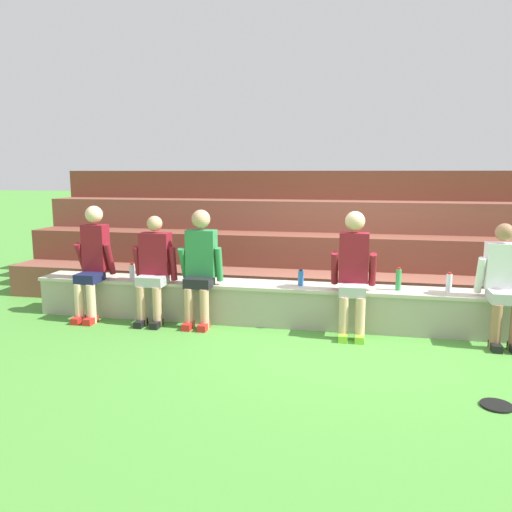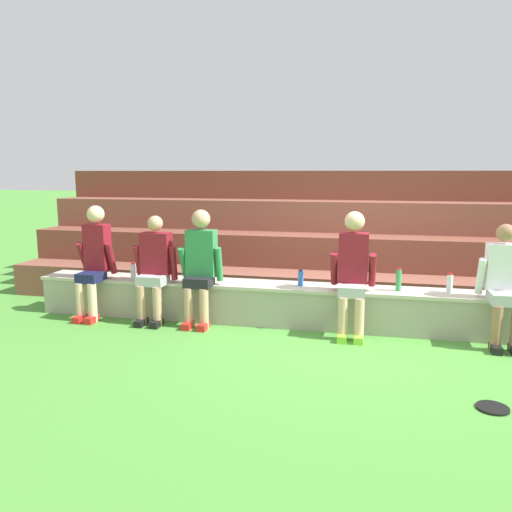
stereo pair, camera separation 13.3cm
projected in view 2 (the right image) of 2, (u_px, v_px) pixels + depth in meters
ground_plane at (343, 334)px, 5.82m from camera, size 80.00×80.00×0.00m
stone_seating_wall at (345, 307)px, 6.00m from camera, size 7.93×0.51×0.50m
brick_bleachers at (352, 246)px, 7.88m from camera, size 10.01×2.39×1.88m
person_far_left at (94, 259)px, 6.40m from camera, size 0.48×0.58×1.44m
person_left_of_center at (154, 266)px, 6.19m from camera, size 0.55×0.50×1.33m
person_center at (200, 264)px, 6.06m from camera, size 0.53×0.49×1.42m
person_right_of_center at (353, 270)px, 5.67m from camera, size 0.51×0.57×1.42m
person_far_right at (504, 283)px, 5.33m from camera, size 0.52×0.57×1.32m
water_bottle_mid_left at (301, 278)px, 6.06m from camera, size 0.07×0.07×0.20m
water_bottle_near_left at (133, 271)px, 6.48m from camera, size 0.07×0.07×0.21m
water_bottle_near_right at (450, 284)px, 5.70m from camera, size 0.07×0.07×0.23m
water_bottle_mid_right at (399, 280)px, 5.79m from camera, size 0.06×0.06×0.27m
frisbee at (493, 408)px, 3.97m from camera, size 0.25×0.25×0.02m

